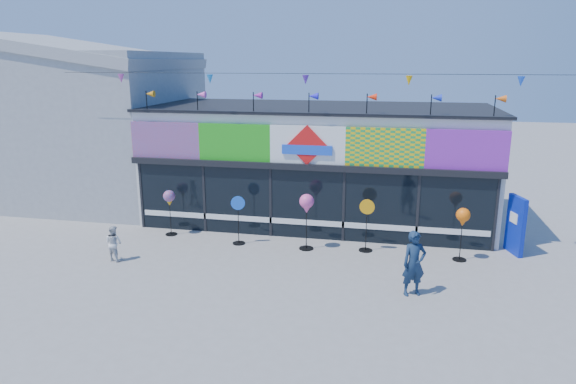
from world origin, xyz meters
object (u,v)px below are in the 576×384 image
(blue_sign, at_px, (516,225))
(spinner_3, at_px, (366,224))
(child, at_px, (114,243))
(adult_man, at_px, (414,264))
(spinner_2, at_px, (307,205))
(spinner_4, at_px, (463,219))
(spinner_0, at_px, (169,199))
(spinner_1, at_px, (238,219))

(blue_sign, distance_m, spinner_3, 4.45)
(child, bearing_deg, adult_man, -169.95)
(blue_sign, height_order, child, blue_sign)
(adult_man, bearing_deg, child, 152.85)
(spinner_2, relative_size, spinner_4, 1.11)
(spinner_4, distance_m, child, 10.13)
(spinner_0, distance_m, spinner_1, 2.54)
(blue_sign, xyz_separation_m, child, (-11.54, -2.98, -0.36))
(blue_sign, bearing_deg, spinner_1, 168.76)
(adult_man, distance_m, child, 8.50)
(spinner_0, bearing_deg, spinner_1, -8.72)
(spinner_4, xyz_separation_m, child, (-9.89, -2.05, -0.74))
(spinner_2, height_order, spinner_4, spinner_2)
(spinner_3, distance_m, child, 7.51)
(spinner_1, xyz_separation_m, spinner_4, (6.74, -0.02, 0.44))
(adult_man, bearing_deg, spinner_1, 130.27)
(spinner_2, xyz_separation_m, spinner_3, (1.81, 0.21, -0.54))
(adult_man, xyz_separation_m, child, (-8.47, 0.57, -0.30))
(blue_sign, distance_m, spinner_4, 1.93)
(spinner_2, distance_m, adult_man, 4.13)
(spinner_1, relative_size, spinner_4, 0.99)
(spinner_2, bearing_deg, spinner_4, 0.04)
(spinner_0, distance_m, child, 2.64)
(spinner_3, relative_size, spinner_4, 1.03)
(adult_man, height_order, child, adult_man)
(spinner_2, height_order, spinner_3, spinner_2)
(spinner_4, bearing_deg, spinner_1, 179.82)
(adult_man, bearing_deg, spinner_0, 135.50)
(spinner_1, xyz_separation_m, child, (-3.15, -2.08, -0.30))
(blue_sign, relative_size, spinner_3, 1.09)
(spinner_1, relative_size, spinner_2, 0.89)
(spinner_0, relative_size, child, 1.44)
(spinner_2, relative_size, spinner_3, 1.08)
(spinner_3, bearing_deg, spinner_4, -4.37)
(blue_sign, relative_size, child, 1.67)
(spinner_0, relative_size, spinner_3, 0.94)
(spinner_2, distance_m, spinner_4, 4.56)
(spinner_1, relative_size, adult_man, 0.95)
(spinner_0, bearing_deg, spinner_2, -4.96)
(blue_sign, bearing_deg, spinner_2, 171.11)
(blue_sign, height_order, spinner_1, blue_sign)
(spinner_3, distance_m, spinner_4, 2.78)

